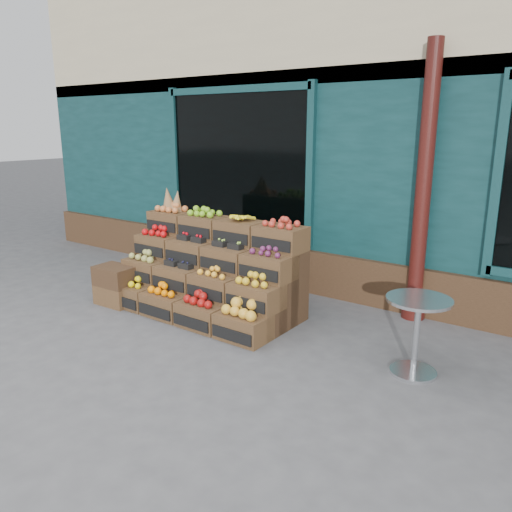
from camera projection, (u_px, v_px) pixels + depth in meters
The scene contains 6 objects.
ground at pixel (232, 351), 5.19m from camera, with size 60.00×60.00×0.00m, color #4A4A4D.
shop_facade at pixel (415, 119), 8.60m from camera, with size 12.00×6.24×4.80m.
crate_display at pixel (210, 275), 6.27m from camera, with size 2.37×1.16×1.48m.
spare_crates at pixel (116, 285), 6.52m from camera, with size 0.52×0.37×0.51m.
bistro_table at pixel (417, 327), 4.62m from camera, with size 0.60×0.60×0.75m.
shopkeeper at pixel (256, 206), 8.18m from camera, with size 0.73×0.48×2.01m, color #1D6720.
Camera 1 is at (2.99, -3.73, 2.28)m, focal length 35.00 mm.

